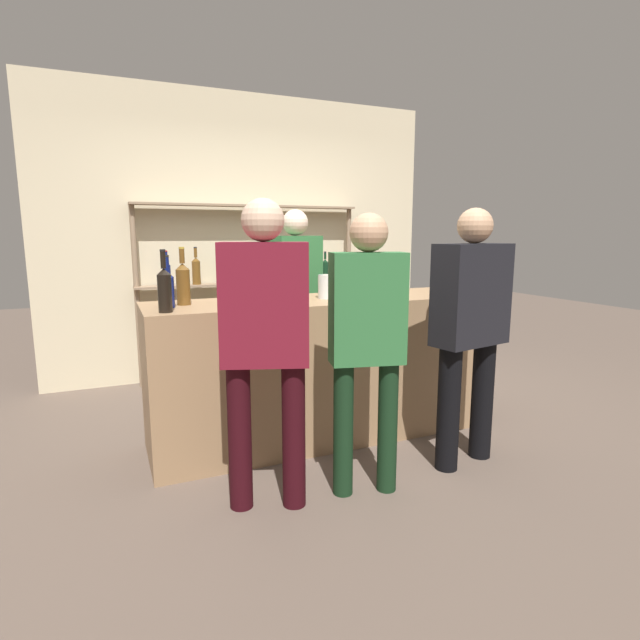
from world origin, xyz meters
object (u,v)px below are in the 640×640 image
(customer_center, at_px, (367,333))
(counter_bottle_5, at_px, (183,283))
(counter_bottle_3, at_px, (368,277))
(ice_bucket, at_px, (261,283))
(wine_glass, at_px, (454,280))
(cork_jar, at_px, (328,287))
(counter_bottle_0, at_px, (165,289))
(customer_left, at_px, (265,333))
(counter_bottle_2, at_px, (168,288))
(counter_bottle_1, at_px, (276,282))
(counter_bottle_4, at_px, (227,285))
(customer_right, at_px, (470,321))
(server_behind_counter, at_px, (296,291))

(customer_center, bearing_deg, counter_bottle_5, 56.20)
(counter_bottle_3, distance_m, ice_bucket, 0.78)
(wine_glass, relative_size, cork_jar, 0.88)
(wine_glass, distance_m, ice_bucket, 1.44)
(counter_bottle_0, distance_m, customer_left, 0.72)
(wine_glass, relative_size, customer_center, 0.09)
(counter_bottle_3, bearing_deg, ice_bucket, 173.94)
(counter_bottle_2, relative_size, ice_bucket, 1.36)
(counter_bottle_1, height_order, cork_jar, counter_bottle_1)
(ice_bucket, bearing_deg, counter_bottle_4, -156.65)
(counter_bottle_0, height_order, customer_right, customer_right)
(counter_bottle_2, xyz_separation_m, ice_bucket, (0.62, 0.12, -0.00))
(counter_bottle_5, relative_size, customer_right, 0.23)
(counter_bottle_4, bearing_deg, customer_right, -29.47)
(customer_center, relative_size, customer_right, 0.97)
(counter_bottle_0, relative_size, counter_bottle_4, 1.14)
(counter_bottle_3, xyz_separation_m, ice_bucket, (-0.78, 0.08, -0.02))
(counter_bottle_3, bearing_deg, counter_bottle_1, -176.29)
(ice_bucket, distance_m, customer_left, 0.90)
(ice_bucket, xyz_separation_m, customer_left, (-0.24, -0.86, -0.17))
(counter_bottle_1, relative_size, customer_right, 0.22)
(counter_bottle_3, height_order, customer_left, customer_left)
(counter_bottle_0, height_order, counter_bottle_5, counter_bottle_5)
(server_behind_counter, bearing_deg, customer_center, -26.19)
(counter_bottle_4, xyz_separation_m, ice_bucket, (0.25, 0.11, -0.00))
(server_behind_counter, height_order, customer_right, server_behind_counter)
(ice_bucket, bearing_deg, cork_jar, -12.15)
(counter_bottle_0, distance_m, counter_bottle_3, 1.45)
(counter_bottle_3, xyz_separation_m, server_behind_counter, (-0.26, 0.78, -0.17))
(cork_jar, bearing_deg, ice_bucket, 167.85)
(counter_bottle_4, bearing_deg, cork_jar, 0.98)
(counter_bottle_4, height_order, cork_jar, counter_bottle_4)
(counter_bottle_0, bearing_deg, customer_left, -53.00)
(customer_left, bearing_deg, counter_bottle_0, 56.53)
(counter_bottle_3, bearing_deg, customer_right, -69.49)
(counter_bottle_0, relative_size, server_behind_counter, 0.22)
(counter_bottle_0, distance_m, counter_bottle_5, 0.31)
(customer_right, bearing_deg, customer_left, 79.54)
(counter_bottle_2, height_order, ice_bucket, counter_bottle_2)
(counter_bottle_2, distance_m, customer_right, 1.84)
(wine_glass, height_order, customer_right, customer_right)
(counter_bottle_0, distance_m, counter_bottle_1, 0.74)
(counter_bottle_4, xyz_separation_m, customer_left, (0.02, -0.75, -0.17))
(counter_bottle_3, bearing_deg, server_behind_counter, 108.30)
(counter_bottle_2, distance_m, customer_center, 1.24)
(ice_bucket, relative_size, server_behind_counter, 0.14)
(counter_bottle_1, bearing_deg, server_behind_counter, 61.63)
(customer_center, xyz_separation_m, customer_right, (0.75, 0.08, 0.00))
(counter_bottle_0, bearing_deg, customer_right, -17.80)
(counter_bottle_0, xyz_separation_m, counter_bottle_3, (1.43, 0.22, -0.00))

